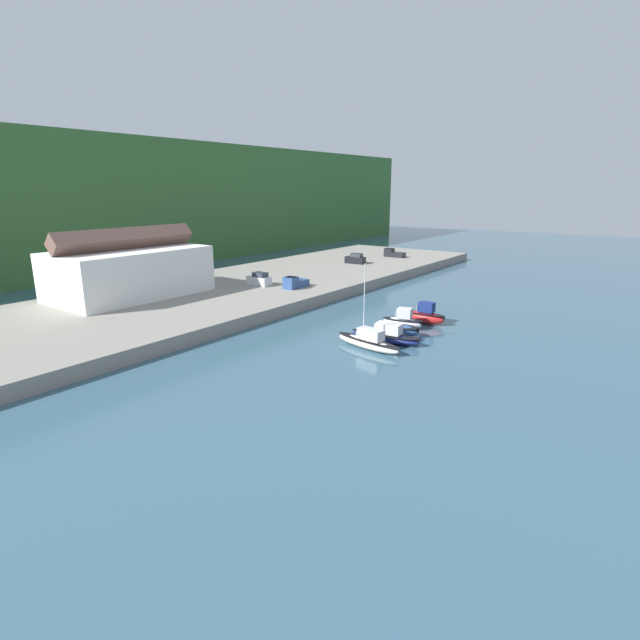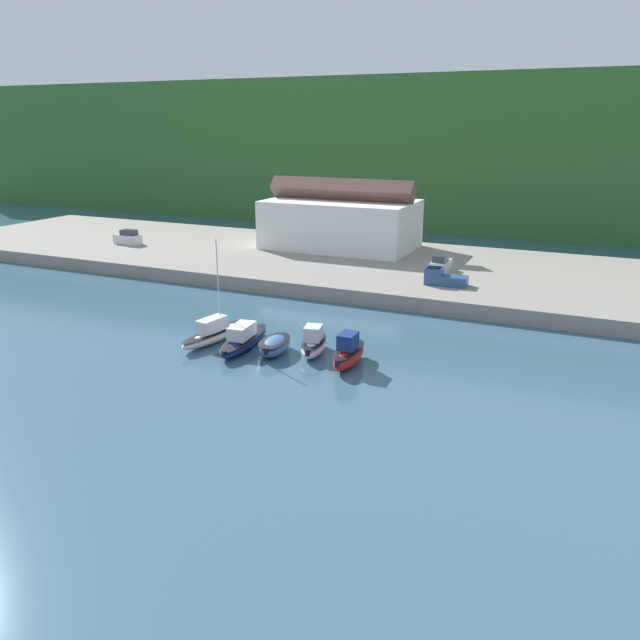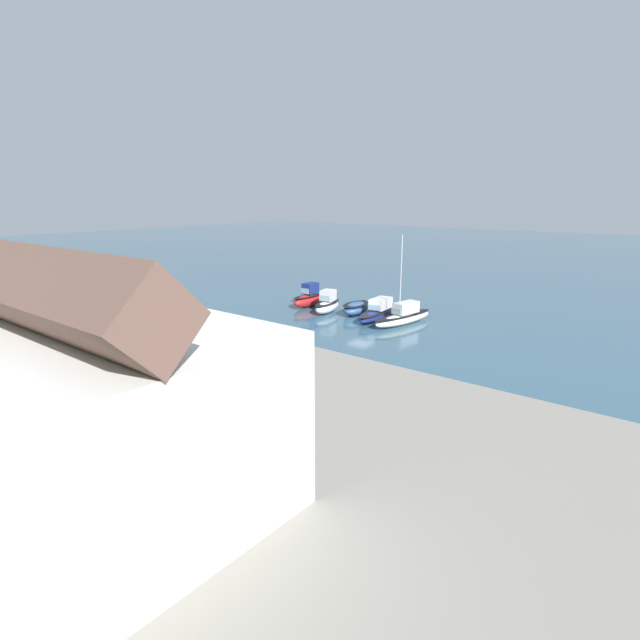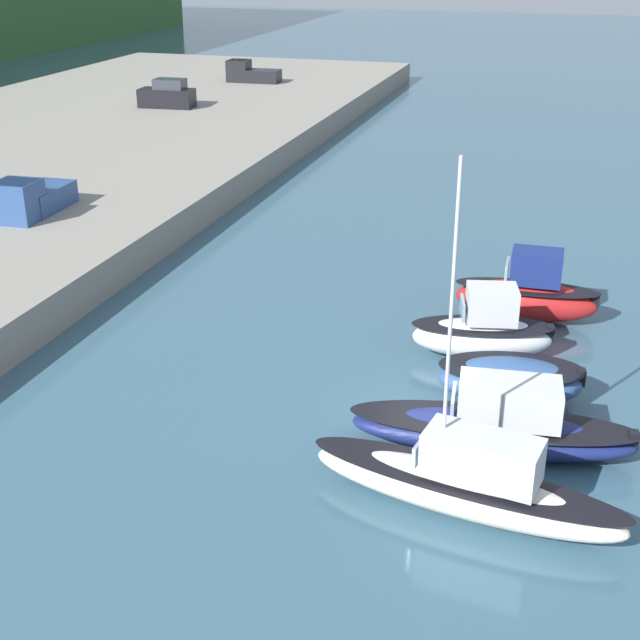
# 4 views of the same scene
# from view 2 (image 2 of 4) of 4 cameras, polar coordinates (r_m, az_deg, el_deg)

# --- Properties ---
(ground_plane) EXTENTS (320.00, 320.00, 0.00)m
(ground_plane) POSITION_cam_2_polar(r_m,az_deg,el_deg) (57.87, -5.07, -1.95)
(ground_plane) COLOR #385B70
(hillside_backdrop) EXTENTS (240.00, 55.53, 27.41)m
(hillside_backdrop) POSITION_cam_2_polar(r_m,az_deg,el_deg) (141.22, 13.78, 14.87)
(hillside_backdrop) COLOR #386633
(hillside_backdrop) RESTS_ON ground_plane
(quay_promenade) EXTENTS (139.95, 31.23, 1.68)m
(quay_promenade) POSITION_cam_2_polar(r_m,az_deg,el_deg) (84.14, 5.01, 4.87)
(quay_promenade) COLOR gray
(quay_promenade) RESTS_ON ground_plane
(harbor_clubhouse) EXTENTS (21.64, 12.66, 10.05)m
(harbor_clubhouse) POSITION_cam_2_polar(r_m,az_deg,el_deg) (92.06, 1.90, 8.92)
(harbor_clubhouse) COLOR white
(harbor_clubhouse) RESTS_ON quay_promenade
(moored_boat_0) EXTENTS (3.28, 8.84, 9.43)m
(moored_boat_0) POSITION_cam_2_polar(r_m,az_deg,el_deg) (58.12, -9.56, -1.15)
(moored_boat_0) COLOR white
(moored_boat_0) RESTS_ON ground_plane
(moored_boat_1) EXTENTS (3.04, 8.64, 2.28)m
(moored_boat_1) POSITION_cam_2_polar(r_m,az_deg,el_deg) (56.14, -7.00, -1.76)
(moored_boat_1) COLOR navy
(moored_boat_1) RESTS_ON ground_plane
(moored_boat_2) EXTENTS (3.19, 5.04, 1.41)m
(moored_boat_2) POSITION_cam_2_polar(r_m,az_deg,el_deg) (54.53, -4.17, -2.33)
(moored_boat_2) COLOR #33568E
(moored_boat_2) RESTS_ON ground_plane
(moored_boat_3) EXTENTS (3.01, 5.39, 2.64)m
(moored_boat_3) POSITION_cam_2_polar(r_m,az_deg,el_deg) (54.17, -0.58, -2.18)
(moored_boat_3) COLOR white
(moored_boat_3) RESTS_ON ground_plane
(moored_boat_4) EXTENTS (1.96, 5.64, 2.89)m
(moored_boat_4) POSITION_cam_2_polar(r_m,az_deg,el_deg) (51.67, 2.64, -3.07)
(moored_boat_4) COLOR red
(moored_boat_4) RESTS_ON ground_plane
(parked_car_0) EXTENTS (1.89, 4.24, 2.16)m
(parked_car_0) POSITION_cam_2_polar(r_m,az_deg,el_deg) (78.37, 10.99, 4.98)
(parked_car_0) COLOR silver
(parked_car_0) RESTS_ON quay_promenade
(parked_car_1) EXTENTS (4.21, 1.83, 2.16)m
(parked_car_1) POSITION_cam_2_polar(r_m,az_deg,el_deg) (99.54, -17.15, 7.18)
(parked_car_1) COLOR silver
(parked_car_1) RESTS_ON quay_promenade
(pickup_truck_1) EXTENTS (4.80, 2.15, 1.90)m
(pickup_truck_1) POSITION_cam_2_polar(r_m,az_deg,el_deg) (72.23, 11.12, 3.83)
(pickup_truck_1) COLOR #2D4C84
(pickup_truck_1) RESTS_ON quay_promenade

